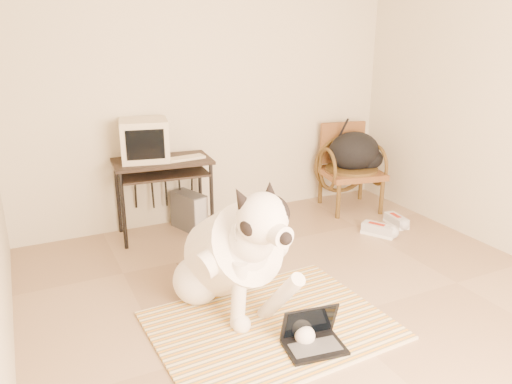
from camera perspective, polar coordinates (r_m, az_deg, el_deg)
floor at (r=3.61m, az=8.84°, el=-14.14°), size 4.50×4.50×0.00m
wall_back at (r=5.08m, az=-5.17°, el=11.79°), size 4.50×0.00×4.50m
rug at (r=3.49m, az=1.70°, el=-14.97°), size 1.59×1.24×0.02m
dog at (r=3.50m, az=-2.63°, el=-7.23°), size 0.70×1.42×1.06m
laptop at (r=3.27m, az=6.47°, el=-16.12°), size 0.40×0.31×0.26m
computer_desk at (r=4.75m, az=-10.57°, el=2.40°), size 0.94×0.57×0.75m
crt_monitor at (r=4.71m, az=-12.65°, el=5.82°), size 0.49×0.48×0.38m
desk_keyboard at (r=4.71m, az=-8.01°, el=3.86°), size 0.36×0.17×0.02m
pc_tower at (r=4.99m, az=-7.64°, el=-2.20°), size 0.29×0.43×0.38m
rattan_chair at (r=5.58m, az=10.62°, el=2.84°), size 0.71×0.69×0.92m
backpack at (r=5.57m, az=11.40°, el=4.43°), size 0.61×0.48×0.43m
sneaker_left at (r=5.00m, az=13.81°, el=-4.25°), size 0.27×0.34×0.11m
sneaker_right at (r=5.28m, az=15.72°, el=-3.20°), size 0.15×0.31×0.10m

